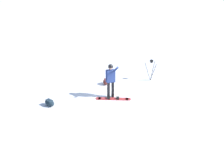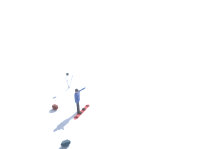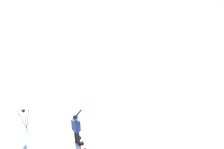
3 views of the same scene
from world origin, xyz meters
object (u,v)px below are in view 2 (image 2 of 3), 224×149
object	(u,v)px
snowboarder	(77,98)
gear_bag_large	(55,107)
camera_tripod	(68,78)
gear_bag_small	(66,143)
snowboard	(82,111)

from	to	relation	value
snowboarder	gear_bag_large	world-z (taller)	snowboarder
camera_tripod	gear_bag_small	bearing A→B (deg)	4.97
snowboarder	camera_tripod	bearing A→B (deg)	-162.50
gear_bag_large	camera_tripod	world-z (taller)	camera_tripod
gear_bag_large	snowboarder	bearing A→B (deg)	75.52
camera_tripod	gear_bag_small	distance (m)	5.98
snowboarder	gear_bag_small	distance (m)	3.07
gear_bag_small	snowboarder	bearing A→B (deg)	171.46
gear_bag_large	gear_bag_small	size ratio (longest dim) A/B	0.87
gear_bag_large	camera_tripod	bearing A→B (deg)	167.44
snowboarder	snowboard	xyz separation A→B (m)	(-0.04, 0.21, -1.04)
snowboarder	gear_bag_large	distance (m)	1.82
snowboard	gear_bag_large	size ratio (longest dim) A/B	2.83
snowboard	camera_tripod	bearing A→B (deg)	-158.63
snowboard	gear_bag_large	xyz separation A→B (m)	(-0.36, -1.75, 0.15)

